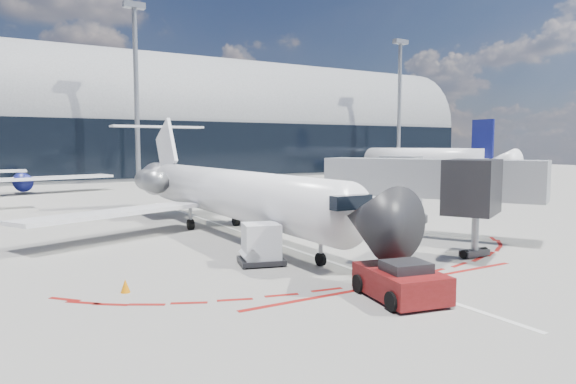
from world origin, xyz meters
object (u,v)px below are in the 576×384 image
ramp_worker (384,260)px  uld_container (261,244)px  regional_jet (222,191)px  pushback_tug (401,282)px

ramp_worker → uld_container: uld_container is taller
regional_jet → pushback_tug: 17.24m
regional_jet → pushback_tug: size_ratio=5.53×
pushback_tug → ramp_worker: ramp_worker is taller
regional_jet → ramp_worker: size_ratio=17.60×
ramp_worker → uld_container: 6.02m
regional_jet → ramp_worker: 15.10m
regional_jet → uld_container: regional_jet is taller
regional_jet → pushback_tug: (-0.38, -17.12, -1.98)m
regional_jet → pushback_tug: regional_jet is taller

